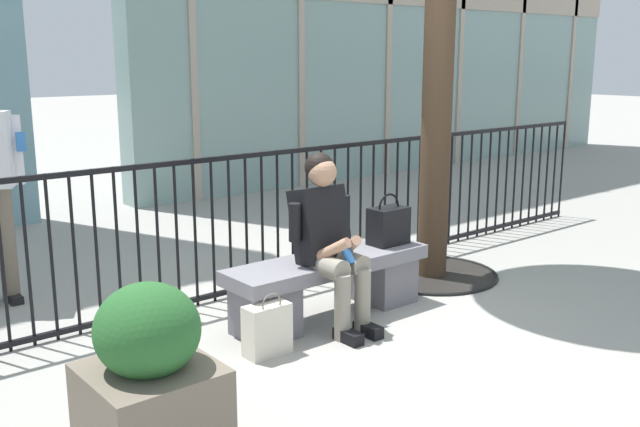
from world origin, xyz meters
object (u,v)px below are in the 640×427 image
(seated_person_with_phone, at_px, (328,236))
(handbag_on_bench, at_px, (388,225))
(shopping_bag, at_px, (267,329))
(planter, at_px, (150,379))
(stone_bench, at_px, (329,281))

(seated_person_with_phone, relative_size, handbag_on_bench, 3.09)
(seated_person_with_phone, bearing_deg, shopping_bag, -167.81)
(shopping_bag, distance_m, planter, 1.28)
(handbag_on_bench, bearing_deg, planter, -160.05)
(stone_bench, bearing_deg, handbag_on_bench, -0.99)
(handbag_on_bench, height_order, planter, planter)
(handbag_on_bench, bearing_deg, seated_person_with_phone, -170.29)
(stone_bench, distance_m, planter, 2.03)
(shopping_bag, relative_size, planter, 0.49)
(planter, bearing_deg, handbag_on_bench, 19.95)
(seated_person_with_phone, height_order, shopping_bag, seated_person_with_phone)
(shopping_bag, bearing_deg, handbag_on_bench, 10.88)
(seated_person_with_phone, relative_size, shopping_bag, 2.88)
(seated_person_with_phone, xyz_separation_m, handbag_on_bench, (0.69, 0.12, -0.05))
(shopping_bag, bearing_deg, seated_person_with_phone, 12.19)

